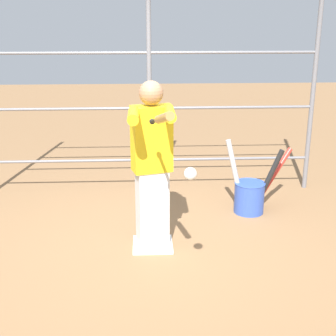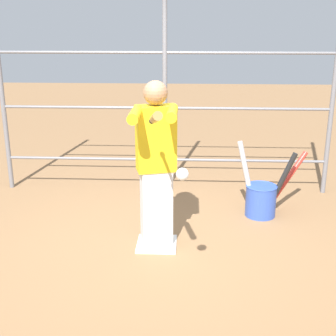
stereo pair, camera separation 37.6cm
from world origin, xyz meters
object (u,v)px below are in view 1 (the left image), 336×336
batter (152,161)px  baseball_bat_swinging (162,118)px  bat_bucket (251,194)px  softball_in_flight (190,174)px

batter → baseball_bat_swinging: size_ratio=1.99×
batter → bat_bucket: bearing=-144.8°
batter → softball_in_flight: batter is taller
baseball_bat_swinging → softball_in_flight: bearing=155.7°
batter → baseball_bat_swinging: (-0.07, 0.92, 0.61)m
bat_bucket → baseball_bat_swinging: bearing=57.7°
baseball_bat_swinging → softball_in_flight: 0.46m
baseball_bat_swinging → softball_in_flight: baseball_bat_swinging is taller
baseball_bat_swinging → bat_bucket: (-1.11, -1.75, -1.29)m
baseball_bat_swinging → bat_bucket: bearing=-122.3°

